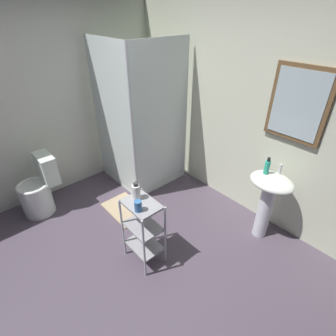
{
  "coord_description": "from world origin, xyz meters",
  "views": [
    {
      "loc": [
        1.55,
        -0.74,
        2.3
      ],
      "look_at": [
        -0.06,
        0.69,
        0.94
      ],
      "focal_mm": 27.83,
      "sensor_mm": 36.0,
      "label": 1
    }
  ],
  "objects": [
    {
      "name": "ground_plane",
      "position": [
        0.0,
        0.0,
        -0.01
      ],
      "size": [
        4.2,
        4.2,
        0.02
      ],
      "primitive_type": "cube",
      "color": "#4E4351"
    },
    {
      "name": "wall_back",
      "position": [
        0.01,
        1.85,
        1.25
      ],
      "size": [
        4.2,
        0.14,
        2.5
      ],
      "color": "beige",
      "rests_on": "ground_plane"
    },
    {
      "name": "wall_left",
      "position": [
        -1.85,
        0.0,
        1.25
      ],
      "size": [
        0.1,
        4.2,
        2.5
      ],
      "primitive_type": "cube",
      "color": "silver",
      "rests_on": "ground_plane"
    },
    {
      "name": "shower_stall",
      "position": [
        -1.21,
        1.18,
        0.46
      ],
      "size": [
        0.92,
        0.92,
        2.0
      ],
      "color": "white",
      "rests_on": "ground_plane"
    },
    {
      "name": "pedestal_sink",
      "position": [
        0.62,
        1.52,
        0.58
      ],
      "size": [
        0.46,
        0.37,
        0.81
      ],
      "color": "white",
      "rests_on": "ground_plane"
    },
    {
      "name": "sink_faucet",
      "position": [
        0.62,
        1.64,
        0.86
      ],
      "size": [
        0.03,
        0.03,
        0.1
      ],
      "primitive_type": "cylinder",
      "color": "silver",
      "rests_on": "pedestal_sink"
    },
    {
      "name": "toilet",
      "position": [
        -1.48,
        -0.22,
        0.31
      ],
      "size": [
        0.37,
        0.49,
        0.76
      ],
      "color": "white",
      "rests_on": "ground_plane"
    },
    {
      "name": "storage_cart",
      "position": [
        0.0,
        0.31,
        0.44
      ],
      "size": [
        0.38,
        0.28,
        0.74
      ],
      "color": "silver",
      "rests_on": "ground_plane"
    },
    {
      "name": "hand_soap_bottle",
      "position": [
        0.53,
        1.52,
        0.89
      ],
      "size": [
        0.05,
        0.05,
        0.18
      ],
      "color": "#2DBC99",
      "rests_on": "pedestal_sink"
    },
    {
      "name": "lotion_bottle_white",
      "position": [
        -0.09,
        0.32,
        0.82
      ],
      "size": [
        0.08,
        0.08,
        0.18
      ],
      "color": "white",
      "rests_on": "storage_cart"
    },
    {
      "name": "rinse_cup",
      "position": [
        0.06,
        0.23,
        0.79
      ],
      "size": [
        0.07,
        0.07,
        0.11
      ],
      "primitive_type": "cylinder",
      "color": "#3870B2",
      "rests_on": "storage_cart"
    },
    {
      "name": "bath_mat",
      "position": [
        -0.78,
        0.57,
        0.01
      ],
      "size": [
        0.6,
        0.4,
        0.02
      ],
      "primitive_type": "cube",
      "color": "tan",
      "rests_on": "ground_plane"
    }
  ]
}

